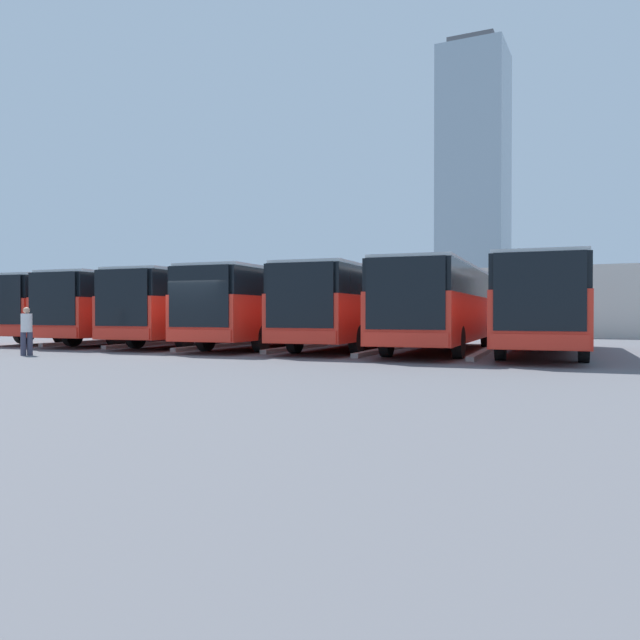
{
  "coord_description": "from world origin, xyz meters",
  "views": [
    {
      "loc": [
        -12.93,
        17.22,
        1.41
      ],
      "look_at": [
        -1.87,
        -6.08,
        1.13
      ],
      "focal_mm": 35.0,
      "sensor_mm": 36.0,
      "label": 1
    }
  ],
  "objects": [
    {
      "name": "bus_3",
      "position": [
        -0.0,
        -5.71,
        1.75
      ],
      "size": [
        3.51,
        12.36,
        3.12
      ],
      "rotation": [
        0.0,
        0.0,
        0.08
      ],
      "color": "red",
      "rests_on": "ground_plane"
    },
    {
      "name": "bus_6",
      "position": [
        10.69,
        -6.53,
        1.75
      ],
      "size": [
        3.51,
        12.36,
        3.12
      ],
      "rotation": [
        0.0,
        0.0,
        0.08
      ],
      "color": "red",
      "rests_on": "ground_plane"
    },
    {
      "name": "bus_0",
      "position": [
        -10.69,
        -5.72,
        1.75
      ],
      "size": [
        3.51,
        12.36,
        3.12
      ],
      "rotation": [
        0.0,
        0.0,
        0.08
      ],
      "color": "red",
      "rests_on": "ground_plane"
    },
    {
      "name": "ground_plane",
      "position": [
        0.0,
        0.0,
        0.0
      ],
      "size": [
        600.0,
        600.0,
        0.0
      ],
      "primitive_type": "plane",
      "color": "#5B5B60"
    },
    {
      "name": "pedestrian",
      "position": [
        4.78,
        2.7,
        0.87
      ],
      "size": [
        0.5,
        0.5,
        1.61
      ],
      "rotation": [
        0.0,
        0.0,
        0.9
      ],
      "color": "#38384C",
      "rests_on": "ground_plane"
    },
    {
      "name": "curb_divider_3",
      "position": [
        1.78,
        -3.91,
        0.07
      ],
      "size": [
        0.71,
        6.15,
        0.15
      ],
      "primitive_type": "cube",
      "rotation": [
        0.0,
        0.0,
        0.08
      ],
      "color": "#9E9E99",
      "rests_on": "ground_plane"
    },
    {
      "name": "curb_divider_4",
      "position": [
        5.34,
        -4.14,
        0.07
      ],
      "size": [
        0.71,
        6.15,
        0.15
      ],
      "primitive_type": "cube",
      "rotation": [
        0.0,
        0.0,
        0.08
      ],
      "color": "#9E9E99",
      "rests_on": "ground_plane"
    },
    {
      "name": "office_tower",
      "position": [
        23.16,
        -159.39,
        38.08
      ],
      "size": [
        17.92,
        17.92,
        77.37
      ],
      "color": "#93A8B7",
      "rests_on": "ground_plane"
    },
    {
      "name": "bus_2",
      "position": [
        -3.56,
        -6.07,
        1.75
      ],
      "size": [
        3.51,
        12.36,
        3.12
      ],
      "rotation": [
        0.0,
        0.0,
        0.08
      ],
      "color": "red",
      "rests_on": "ground_plane"
    },
    {
      "name": "curb_divider_2",
      "position": [
        -1.78,
        -4.27,
        0.07
      ],
      "size": [
        0.71,
        6.15,
        0.15
      ],
      "primitive_type": "cube",
      "rotation": [
        0.0,
        0.0,
        0.08
      ],
      "color": "#9E9E99",
      "rests_on": "ground_plane"
    },
    {
      "name": "curb_divider_1",
      "position": [
        -5.34,
        -3.83,
        0.07
      ],
      "size": [
        0.71,
        6.15,
        0.15
      ],
      "primitive_type": "cube",
      "rotation": [
        0.0,
        0.0,
        0.08
      ],
      "color": "#9E9E99",
      "rests_on": "ground_plane"
    },
    {
      "name": "bus_1",
      "position": [
        -7.13,
        -5.63,
        1.75
      ],
      "size": [
        3.51,
        12.36,
        3.12
      ],
      "rotation": [
        0.0,
        0.0,
        0.08
      ],
      "color": "red",
      "rests_on": "ground_plane"
    },
    {
      "name": "curb_divider_0",
      "position": [
        -8.91,
        -3.92,
        0.07
      ],
      "size": [
        0.71,
        6.15,
        0.15
      ],
      "primitive_type": "cube",
      "rotation": [
        0.0,
        0.0,
        0.08
      ],
      "color": "#9E9E99",
      "rests_on": "ground_plane"
    },
    {
      "name": "bus_5",
      "position": [
        7.12,
        -6.04,
        1.75
      ],
      "size": [
        3.51,
        12.36,
        3.12
      ],
      "rotation": [
        0.0,
        0.0,
        0.08
      ],
      "color": "red",
      "rests_on": "ground_plane"
    },
    {
      "name": "station_building",
      "position": [
        0.0,
        -27.98,
        2.1
      ],
      "size": [
        39.93,
        16.76,
        4.16
      ],
      "color": "beige",
      "rests_on": "ground_plane"
    },
    {
      "name": "bus_4",
      "position": [
        3.56,
        -5.94,
        1.75
      ],
      "size": [
        3.51,
        12.36,
        3.12
      ],
      "rotation": [
        0.0,
        0.0,
        0.08
      ],
      "color": "red",
      "rests_on": "ground_plane"
    },
    {
      "name": "curb_divider_5",
      "position": [
        8.91,
        -4.23,
        0.07
      ],
      "size": [
        0.71,
        6.15,
        0.15
      ],
      "primitive_type": "cube",
      "rotation": [
        0.0,
        0.0,
        0.08
      ],
      "color": "#9E9E99",
      "rests_on": "ground_plane"
    }
  ]
}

